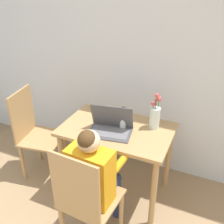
{
  "coord_description": "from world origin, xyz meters",
  "views": [
    {
      "loc": [
        0.77,
        -0.15,
        1.94
      ],
      "look_at": [
        -0.01,
        1.61,
        0.91
      ],
      "focal_mm": 42.0,
      "sensor_mm": 36.0,
      "label": 1
    }
  ],
  "objects_px": {
    "person_seated": "(94,173)",
    "flower_vase": "(155,115)",
    "water_bottle": "(123,118)",
    "laptop": "(111,126)",
    "chair_occupied": "(86,201)",
    "chair_spare": "(36,134)"
  },
  "relations": [
    {
      "from": "chair_spare",
      "to": "person_seated",
      "type": "height_order",
      "value": "person_seated"
    },
    {
      "from": "chair_occupied",
      "to": "flower_vase",
      "type": "relative_size",
      "value": 2.77
    },
    {
      "from": "chair_spare",
      "to": "person_seated",
      "type": "distance_m",
      "value": 1.03
    },
    {
      "from": "laptop",
      "to": "water_bottle",
      "type": "xyz_separation_m",
      "value": [
        0.08,
        0.1,
        0.04
      ]
    },
    {
      "from": "person_seated",
      "to": "laptop",
      "type": "height_order",
      "value": "person_seated"
    },
    {
      "from": "person_seated",
      "to": "flower_vase",
      "type": "distance_m",
      "value": 0.73
    },
    {
      "from": "chair_spare",
      "to": "person_seated",
      "type": "xyz_separation_m",
      "value": [
        0.92,
        -0.45,
        0.16
      ]
    },
    {
      "from": "chair_spare",
      "to": "water_bottle",
      "type": "height_order",
      "value": "chair_spare"
    },
    {
      "from": "person_seated",
      "to": "water_bottle",
      "type": "distance_m",
      "value": 0.57
    },
    {
      "from": "flower_vase",
      "to": "laptop",
      "type": "bearing_deg",
      "value": -146.58
    },
    {
      "from": "person_seated",
      "to": "chair_spare",
      "type": "bearing_deg",
      "value": -22.43
    },
    {
      "from": "flower_vase",
      "to": "chair_occupied",
      "type": "bearing_deg",
      "value": -108.9
    },
    {
      "from": "chair_occupied",
      "to": "flower_vase",
      "type": "distance_m",
      "value": 0.9
    },
    {
      "from": "laptop",
      "to": "flower_vase",
      "type": "xyz_separation_m",
      "value": [
        0.32,
        0.21,
        0.07
      ]
    },
    {
      "from": "laptop",
      "to": "chair_occupied",
      "type": "bearing_deg",
      "value": -93.58
    },
    {
      "from": "person_seated",
      "to": "flower_vase",
      "type": "xyz_separation_m",
      "value": [
        0.26,
        0.65,
        0.22
      ]
    },
    {
      "from": "laptop",
      "to": "flower_vase",
      "type": "bearing_deg",
      "value": 24.01
    },
    {
      "from": "laptop",
      "to": "person_seated",
      "type": "bearing_deg",
      "value": -90.87
    },
    {
      "from": "laptop",
      "to": "flower_vase",
      "type": "distance_m",
      "value": 0.39
    },
    {
      "from": "chair_spare",
      "to": "water_bottle",
      "type": "bearing_deg",
      "value": -94.19
    },
    {
      "from": "chair_occupied",
      "to": "water_bottle",
      "type": "xyz_separation_m",
      "value": [
        0.02,
        0.66,
        0.35
      ]
    },
    {
      "from": "chair_occupied",
      "to": "chair_spare",
      "type": "height_order",
      "value": "same"
    }
  ]
}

